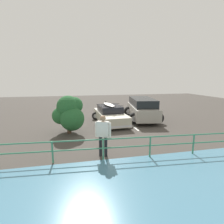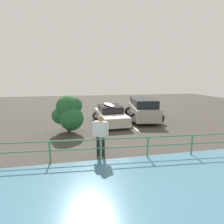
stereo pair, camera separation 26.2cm
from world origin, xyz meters
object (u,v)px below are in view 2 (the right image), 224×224
Objects in this scene: suv_car at (143,109)px; person_bystander at (100,132)px; bush_near_left at (69,113)px; sedan_car at (110,115)px.

person_bystander is (4.20, 6.07, 0.17)m from suv_car.
person_bystander is at bearing 112.42° from bush_near_left.
bush_near_left is (2.94, 2.01, 0.61)m from sedan_car.
sedan_car is 2.80m from suv_car.
suv_car is at bearing -124.67° from person_bystander.
suv_car is at bearing -156.48° from bush_near_left.
bush_near_left is at bearing 23.52° from suv_car.
person_bystander reaches higher than sedan_car.
sedan_car is at bearing -145.67° from bush_near_left.
bush_near_left is (5.69, 2.47, 0.32)m from suv_car.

